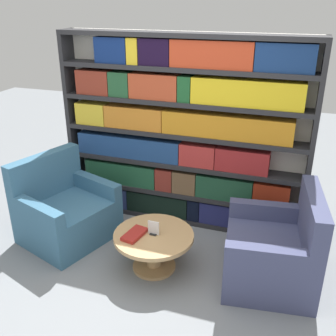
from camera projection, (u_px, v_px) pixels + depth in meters
ground_plane at (139, 287)px, 3.71m from camera, size 14.00×14.00×0.00m
bookshelf at (182, 134)px, 4.46m from camera, size 2.83×0.30×2.19m
armchair_left at (65, 212)px, 4.38m from camera, size 1.06×1.12×0.93m
armchair_right at (274, 252)px, 3.70m from camera, size 0.93×1.01×0.93m
coffee_table at (154, 244)px, 3.87m from camera, size 0.79×0.79×0.39m
table_sign at (154, 229)px, 3.80m from camera, size 0.11×0.06×0.14m
stray_book at (135, 234)px, 3.79m from camera, size 0.19×0.30×0.03m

